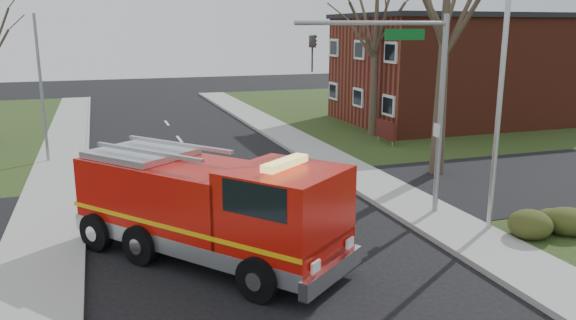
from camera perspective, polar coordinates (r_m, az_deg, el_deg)
name	(u,v)px	position (r m, az deg, el deg)	size (l,w,h in m)	color
ground	(269,254)	(16.39, -1.99, -9.54)	(120.00, 120.00, 0.00)	black
sidewalk_right	(452,228)	(18.97, 16.37, -6.62)	(2.40, 80.00, 0.15)	#9D9D98
sidewalk_left	(34,282)	(15.89, -24.37, -11.26)	(2.40, 80.00, 0.15)	#9D9D98
brick_building	(460,69)	(40.07, 17.10, 8.86)	(15.40, 10.40, 7.25)	maroon
health_center_sign	(386,130)	(31.26, 9.89, 3.01)	(0.12, 2.00, 1.40)	#491311
hedge_corner	(547,213)	(19.81, 24.81, -4.94)	(2.80, 2.00, 0.90)	#313D16
bare_tree_near	(447,1)	(24.73, 15.83, 15.26)	(6.00, 6.00, 12.00)	#3F3325
bare_tree_far	(376,25)	(33.22, 8.96, 13.37)	(5.25, 5.25, 10.50)	#3F3325
traffic_signal_mast	(408,80)	(18.68, 12.14, 7.93)	(5.29, 0.18, 6.80)	gray
streetlight_pole	(499,89)	(18.16, 20.65, 6.74)	(1.48, 0.16, 8.40)	#B7BABF
utility_pole_far	(41,91)	(28.73, -23.76, 6.47)	(0.14, 0.14, 7.00)	gray
fire_engine	(210,210)	(15.74, -7.94, -5.02)	(7.03, 7.89, 3.20)	#BE1008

